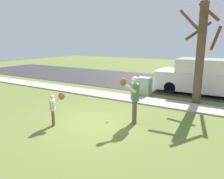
{
  "coord_description": "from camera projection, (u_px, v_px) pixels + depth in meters",
  "views": [
    {
      "loc": [
        4.14,
        -5.73,
        2.83
      ],
      "look_at": [
        0.07,
        1.19,
        1.0
      ],
      "focal_mm": 34.35,
      "sensor_mm": 36.0,
      "label": 1
    }
  ],
  "objects": [
    {
      "name": "baseball",
      "position": [
        108.0,
        122.0,
        7.58
      ],
      "size": [
        0.07,
        0.07,
        0.07
      ],
      "primitive_type": "sphere",
      "color": "white",
      "rests_on": "ground"
    },
    {
      "name": "utility_cabinet",
      "position": [
        144.0,
        86.0,
        11.42
      ],
      "size": [
        0.68,
        0.55,
        0.94
      ],
      "primitive_type": "cube",
      "color": "#9EB293",
      "rests_on": "ground"
    },
    {
      "name": "road_surface",
      "position": [
        166.0,
        83.0,
        14.72
      ],
      "size": [
        36.0,
        6.8,
        0.02
      ],
      "primitive_type": "cube",
      "color": "#2D2D30",
      "rests_on": "ground"
    },
    {
      "name": "person_adult",
      "position": [
        134.0,
        95.0,
        7.31
      ],
      "size": [
        0.56,
        0.83,
        1.66
      ],
      "rotation": [
        0.0,
        0.0,
        -2.53
      ],
      "color": "brown",
      "rests_on": "ground"
    },
    {
      "name": "sidewalk_strip",
      "position": [
        136.0,
        99.0,
        10.51
      ],
      "size": [
        36.0,
        1.2,
        0.06
      ],
      "primitive_type": "cube",
      "color": "#A3A39E",
      "rests_on": "ground"
    },
    {
      "name": "parked_van_white",
      "position": [
        204.0,
        78.0,
        11.5
      ],
      "size": [
        5.0,
        1.95,
        1.88
      ],
      "color": "silver",
      "rests_on": "road_surface"
    },
    {
      "name": "person_child",
      "position": [
        55.0,
        105.0,
        7.21
      ],
      "size": [
        0.41,
        0.58,
        1.12
      ],
      "rotation": [
        0.0,
        0.0,
        0.61
      ],
      "color": "brown",
      "rests_on": "ground"
    },
    {
      "name": "street_tree_near",
      "position": [
        201.0,
        51.0,
        9.45
      ],
      "size": [
        1.84,
        1.88,
        4.47
      ],
      "color": "brown",
      "rests_on": "ground"
    },
    {
      "name": "ground_plane",
      "position": [
        135.0,
        100.0,
        10.43
      ],
      "size": [
        48.0,
        48.0,
        0.0
      ],
      "primitive_type": "plane",
      "color": "olive"
    }
  ]
}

